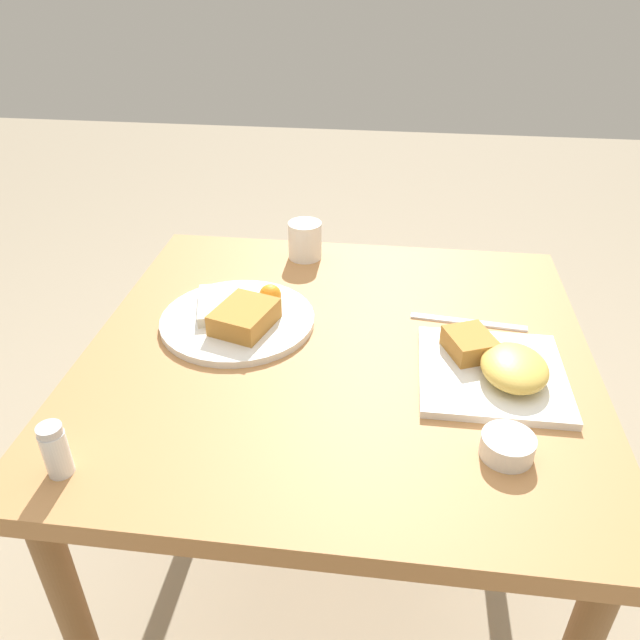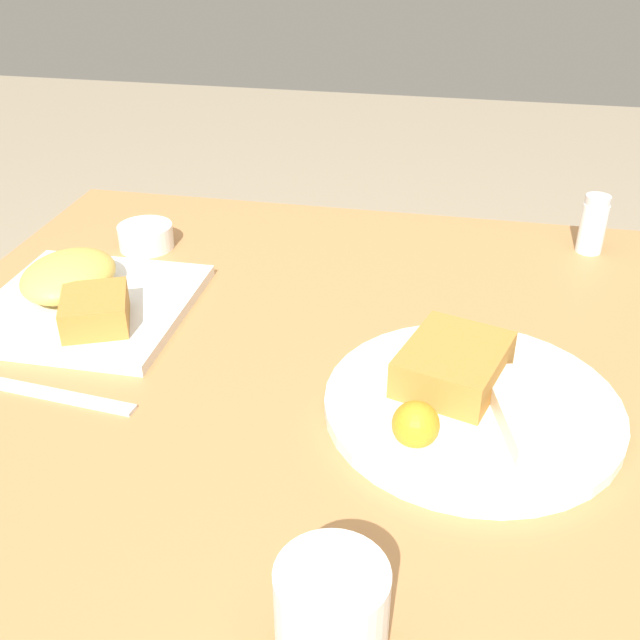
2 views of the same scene
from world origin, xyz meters
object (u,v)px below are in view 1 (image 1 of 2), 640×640
object	(u,v)px
sauce_ramekin	(508,446)
coffee_mug	(305,240)
plate_oval_far	(239,317)
salt_shaker	(56,453)
butter_knife	(468,322)
plate_square_near	(497,367)

from	to	relation	value
sauce_ramekin	coffee_mug	distance (m)	0.70
plate_oval_far	salt_shaker	bearing A→B (deg)	158.91
sauce_ramekin	butter_knife	xyz separation A→B (m)	(0.35, 0.03, -0.02)
plate_square_near	coffee_mug	xyz separation A→B (m)	(0.40, 0.38, 0.02)
butter_knife	coffee_mug	bearing A→B (deg)	-28.35
coffee_mug	butter_knife	bearing A→B (deg)	-124.24
salt_shaker	coffee_mug	distance (m)	0.74
sauce_ramekin	butter_knife	size ratio (longest dim) A/B	0.35
plate_square_near	butter_knife	distance (m)	0.17
plate_square_near	salt_shaker	world-z (taller)	salt_shaker
plate_square_near	plate_oval_far	size ratio (longest dim) A/B	0.82
plate_oval_far	butter_knife	size ratio (longest dim) A/B	1.33
coffee_mug	salt_shaker	bearing A→B (deg)	161.13
sauce_ramekin	butter_knife	bearing A→B (deg)	4.41
butter_knife	plate_oval_far	bearing A→B (deg)	13.50
plate_oval_far	sauce_ramekin	xyz separation A→B (m)	(-0.29, -0.46, 0.00)
plate_square_near	plate_oval_far	xyz separation A→B (m)	(0.11, 0.46, -0.01)
salt_shaker	plate_oval_far	bearing A→B (deg)	-21.09
butter_knife	plate_square_near	bearing A→B (deg)	106.85
plate_square_near	salt_shaker	bearing A→B (deg)	115.31
salt_shaker	butter_knife	bearing A→B (deg)	-51.93
sauce_ramekin	salt_shaker	xyz separation A→B (m)	(-0.11, 0.61, 0.02)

